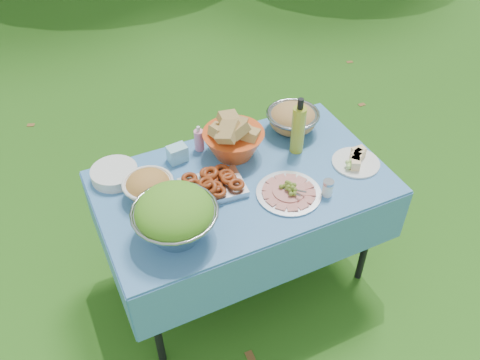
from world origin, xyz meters
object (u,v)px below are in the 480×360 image
object	(u,v)px
oil_bottle	(298,126)
pasta_bowl_steel	(293,118)
salad_bowl	(175,216)
bread_bowl	(233,138)
charcuterie_platter	(289,189)
picnic_table	(243,231)
plate_stack	(114,174)

from	to	relation	value
oil_bottle	pasta_bowl_steel	bearing A→B (deg)	67.45
salad_bowl	bread_bowl	bearing A→B (deg)	41.05
bread_bowl	pasta_bowl_steel	bearing A→B (deg)	7.90
bread_bowl	charcuterie_platter	world-z (taller)	bread_bowl
picnic_table	bread_bowl	bearing A→B (deg)	77.17
picnic_table	oil_bottle	xyz separation A→B (m)	(0.37, 0.10, 0.54)
picnic_table	bread_bowl	size ratio (longest dim) A/B	4.47
bread_bowl	charcuterie_platter	bearing A→B (deg)	-74.23
picnic_table	pasta_bowl_steel	distance (m)	0.69
bread_bowl	pasta_bowl_steel	xyz separation A→B (m)	(0.39, 0.05, -0.03)
bread_bowl	pasta_bowl_steel	size ratio (longest dim) A/B	1.12
salad_bowl	oil_bottle	size ratio (longest dim) A/B	1.16
salad_bowl	oil_bottle	bearing A→B (deg)	20.38
pasta_bowl_steel	oil_bottle	bearing A→B (deg)	-112.55
salad_bowl	plate_stack	distance (m)	0.53
salad_bowl	bread_bowl	size ratio (longest dim) A/B	1.17
picnic_table	salad_bowl	world-z (taller)	salad_bowl
plate_stack	oil_bottle	size ratio (longest dim) A/B	0.72
salad_bowl	pasta_bowl_steel	bearing A→B (deg)	28.40
picnic_table	charcuterie_platter	size ratio (longest dim) A/B	4.52
plate_stack	charcuterie_platter	xyz separation A→B (m)	(0.74, -0.48, 0.01)
pasta_bowl_steel	charcuterie_platter	size ratio (longest dim) A/B	0.90
plate_stack	pasta_bowl_steel	xyz separation A→B (m)	(1.02, -0.03, 0.05)
plate_stack	pasta_bowl_steel	bearing A→B (deg)	-1.70
charcuterie_platter	oil_bottle	world-z (taller)	oil_bottle
bread_bowl	oil_bottle	xyz separation A→B (m)	(0.32, -0.12, 0.06)
salad_bowl	pasta_bowl_steel	world-z (taller)	salad_bowl
charcuterie_platter	plate_stack	bearing A→B (deg)	146.78
plate_stack	oil_bottle	xyz separation A→B (m)	(0.94, -0.20, 0.14)
plate_stack	pasta_bowl_steel	world-z (taller)	pasta_bowl_steel
plate_stack	pasta_bowl_steel	distance (m)	1.02
pasta_bowl_steel	charcuterie_platter	xyz separation A→B (m)	(-0.28, -0.45, -0.04)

